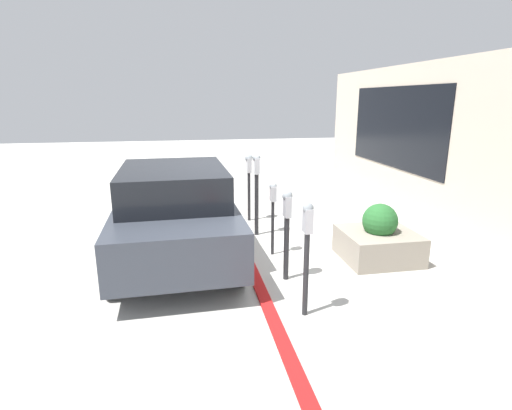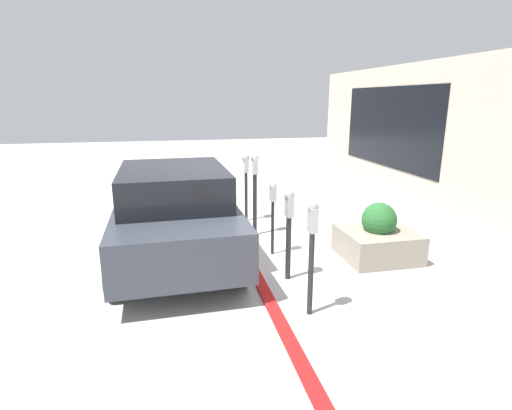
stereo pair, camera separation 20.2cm
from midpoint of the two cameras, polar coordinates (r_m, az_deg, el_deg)
name	(u,v)px [view 1 (the left image)]	position (r m, az deg, el deg)	size (l,w,h in m)	color
ground_plane	(250,255)	(6.92, 0.01, -7.15)	(40.00, 40.00, 0.00)	beige
curb_strip	(246,254)	(6.90, -0.65, -7.05)	(15.05, 0.16, 0.04)	red
building_facade	(493,149)	(8.51, 31.38, 6.82)	(15.05, 0.17, 3.42)	beige
parking_meter_nearest	(307,242)	(4.81, 8.50, -5.25)	(0.15, 0.13, 1.44)	#232326
parking_meter_second	(287,222)	(5.76, 5.44, -2.40)	(0.18, 0.15, 1.35)	#232326
parking_meter_middle	(273,203)	(6.68, 3.30, 0.26)	(0.15, 0.13, 1.27)	#232326
parking_meter_fourth	(257,183)	(7.65, 0.84, 3.16)	(0.18, 0.15, 1.60)	#232326
parking_meter_farthest	(249,173)	(8.59, -0.34, 4.61)	(0.20, 0.17, 1.46)	#232326
planter_box	(378,240)	(6.98, 17.89, -4.76)	(1.10, 1.18, 0.95)	gray
parked_car_front	(175,211)	(6.73, -10.63, -0.82)	(4.15, 1.96, 1.55)	#383D47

